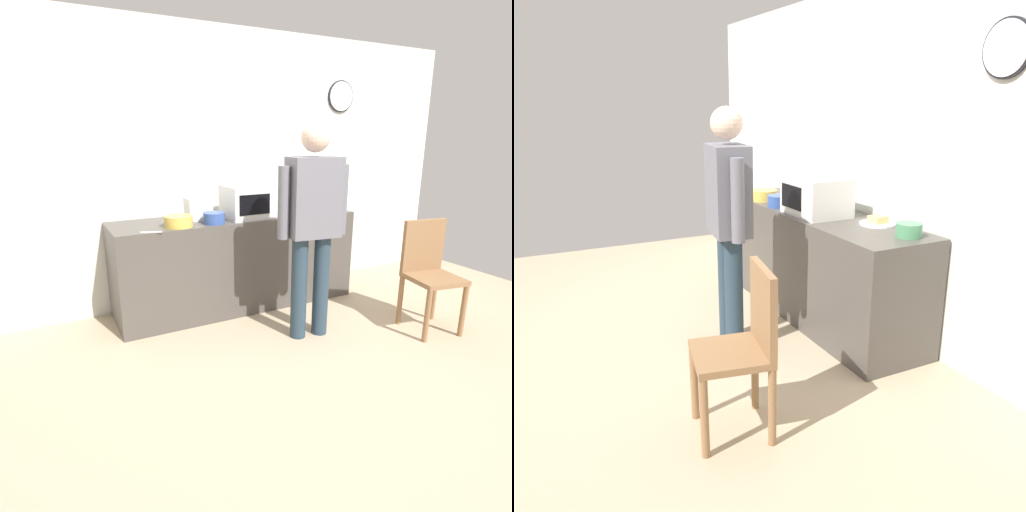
{
  "view_description": "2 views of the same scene",
  "coord_description": "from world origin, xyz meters",
  "views": [
    {
      "loc": [
        -1.73,
        -2.3,
        1.63
      ],
      "look_at": [
        -0.12,
        0.78,
        0.62
      ],
      "focal_mm": 29.18,
      "sensor_mm": 36.0,
      "label": 1
    },
    {
      "loc": [
        3.42,
        -0.99,
        1.76
      ],
      "look_at": [
        0.04,
        0.72,
        0.61
      ],
      "focal_mm": 36.23,
      "sensor_mm": 36.0,
      "label": 2
    }
  ],
  "objects": [
    {
      "name": "sandwich_plate",
      "position": [
        0.51,
        1.36,
        0.91
      ],
      "size": [
        0.26,
        0.26,
        0.07
      ],
      "color": "white",
      "rests_on": "kitchen_counter"
    },
    {
      "name": "person_standing",
      "position": [
        0.15,
        0.34,
        1.01
      ],
      "size": [
        0.58,
        0.29,
        1.72
      ],
      "color": "#273A4A",
      "rests_on": "ground_plane"
    },
    {
      "name": "cereal_bowl",
      "position": [
        -0.72,
        1.04,
        0.93
      ],
      "size": [
        0.24,
        0.24,
        0.09
      ],
      "primitive_type": "cylinder",
      "color": "gold",
      "rests_on": "kitchen_counter"
    },
    {
      "name": "ground_plane",
      "position": [
        0.0,
        0.0,
        0.0
      ],
      "size": [
        6.0,
        6.0,
        0.0
      ],
      "primitive_type": "plane",
      "color": "tan"
    },
    {
      "name": "wooden_chair",
      "position": [
        1.14,
        0.01,
        0.52
      ],
      "size": [
        0.47,
        0.47,
        0.94
      ],
      "color": "olive",
      "rests_on": "ground_plane"
    },
    {
      "name": "salad_bowl",
      "position": [
        -0.4,
        1.03,
        0.94
      ],
      "size": [
        0.19,
        0.19,
        0.1
      ],
      "primitive_type": "cylinder",
      "color": "#33519E",
      "rests_on": "kitchen_counter"
    },
    {
      "name": "mixing_bowl",
      "position": [
        0.88,
        1.33,
        0.93
      ],
      "size": [
        0.17,
        0.17,
        0.09
      ],
      "primitive_type": "cylinder",
      "color": "#4C8E60",
      "rests_on": "kitchen_counter"
    },
    {
      "name": "fork_utensil",
      "position": [
        -0.98,
        0.93,
        0.89
      ],
      "size": [
        0.17,
        0.08,
        0.01
      ],
      "primitive_type": "cube",
      "rotation": [
        0.0,
        0.0,
        2.76
      ],
      "color": "silver",
      "rests_on": "kitchen_counter"
    },
    {
      "name": "spoon_utensil",
      "position": [
        -0.7,
        1.48,
        0.89
      ],
      "size": [
        0.03,
        0.17,
        0.01
      ],
      "primitive_type": "cube",
      "rotation": [
        0.0,
        0.0,
        1.61
      ],
      "color": "silver",
      "rests_on": "kitchen_counter"
    },
    {
      "name": "back_wall",
      "position": [
        0.0,
        1.6,
        1.3
      ],
      "size": [
        5.4,
        0.13,
        2.6
      ],
      "color": "silver",
      "rests_on": "ground_plane"
    },
    {
      "name": "microwave",
      "position": [
        0.01,
        1.14,
        1.04
      ],
      "size": [
        0.5,
        0.39,
        0.3
      ],
      "color": "silver",
      "rests_on": "kitchen_counter"
    },
    {
      "name": "toaster",
      "position": [
        -0.47,
        1.25,
        0.99
      ],
      "size": [
        0.22,
        0.18,
        0.2
      ],
      "primitive_type": "cube",
      "color": "silver",
      "rests_on": "kitchen_counter"
    },
    {
      "name": "kitchen_counter",
      "position": [
        -0.11,
        1.22,
        0.44
      ],
      "size": [
        2.32,
        0.62,
        0.89
      ],
      "primitive_type": "cube",
      "color": "#4C4742",
      "rests_on": "ground_plane"
    }
  ]
}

